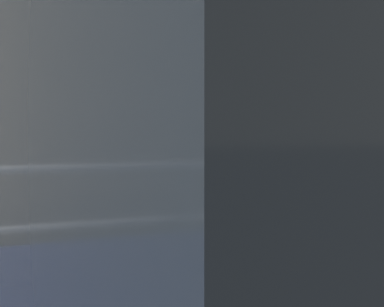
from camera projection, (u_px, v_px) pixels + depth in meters
parking_meter at (181, 202)px, 3.59m from camera, size 0.17×0.18×1.37m
pedestrian_at_meter at (256, 194)px, 3.79m from camera, size 0.63×0.56×1.75m
background_railing at (31, 205)px, 5.43m from camera, size 24.06×0.06×1.09m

